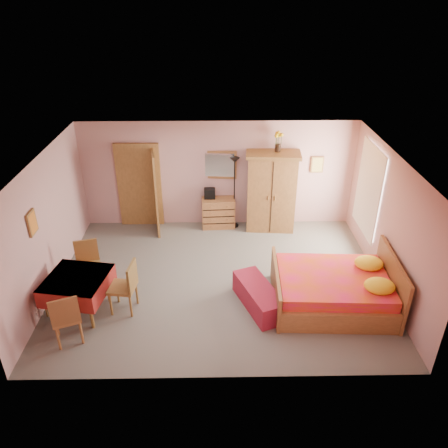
{
  "coord_description": "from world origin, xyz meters",
  "views": [
    {
      "loc": [
        -0.03,
        -7.24,
        5.28
      ],
      "look_at": [
        0.1,
        0.3,
        1.15
      ],
      "focal_mm": 35.0,
      "sensor_mm": 36.0,
      "label": 1
    }
  ],
  "objects_px": {
    "stereo": "(210,193)",
    "chair_north": "(89,267)",
    "chair_south": "(66,316)",
    "floor_lamp": "(234,193)",
    "sunflower_vase": "(278,141)",
    "dining_table": "(79,295)",
    "chest_of_drawers": "(218,213)",
    "wall_mirror": "(218,165)",
    "bench": "(258,297)",
    "wardrobe": "(271,192)",
    "chair_east": "(122,287)",
    "chair_west": "(39,292)",
    "bed": "(333,281)"
  },
  "relations": [
    {
      "from": "floor_lamp",
      "to": "sunflower_vase",
      "type": "bearing_deg",
      "value": -0.99
    },
    {
      "from": "dining_table",
      "to": "bench",
      "type": "bearing_deg",
      "value": 1.66
    },
    {
      "from": "stereo",
      "to": "bed",
      "type": "distance_m",
      "value": 3.88
    },
    {
      "from": "chair_west",
      "to": "chair_east",
      "type": "bearing_deg",
      "value": 98.92
    },
    {
      "from": "floor_lamp",
      "to": "stereo",
      "type": "bearing_deg",
      "value": 175.11
    },
    {
      "from": "floor_lamp",
      "to": "dining_table",
      "type": "xyz_separation_m",
      "value": [
        -2.92,
        -3.21,
        -0.52
      ]
    },
    {
      "from": "wall_mirror",
      "to": "bench",
      "type": "distance_m",
      "value": 3.64
    },
    {
      "from": "chest_of_drawers",
      "to": "chair_south",
      "type": "height_order",
      "value": "chair_south"
    },
    {
      "from": "stereo",
      "to": "chair_north",
      "type": "height_order",
      "value": "stereo"
    },
    {
      "from": "chest_of_drawers",
      "to": "dining_table",
      "type": "xyz_separation_m",
      "value": [
        -2.53,
        -3.2,
        0.01
      ]
    },
    {
      "from": "wardrobe",
      "to": "chair_east",
      "type": "height_order",
      "value": "wardrobe"
    },
    {
      "from": "chair_north",
      "to": "wardrobe",
      "type": "bearing_deg",
      "value": -164.77
    },
    {
      "from": "sunflower_vase",
      "to": "chair_west",
      "type": "bearing_deg",
      "value": -145.78
    },
    {
      "from": "sunflower_vase",
      "to": "dining_table",
      "type": "relative_size",
      "value": 0.45
    },
    {
      "from": "chair_south",
      "to": "chair_west",
      "type": "distance_m",
      "value": 1.05
    },
    {
      "from": "chest_of_drawers",
      "to": "floor_lamp",
      "type": "distance_m",
      "value": 0.65
    },
    {
      "from": "sunflower_vase",
      "to": "dining_table",
      "type": "height_order",
      "value": "sunflower_vase"
    },
    {
      "from": "sunflower_vase",
      "to": "bed",
      "type": "distance_m",
      "value": 3.54
    },
    {
      "from": "chest_of_drawers",
      "to": "chair_south",
      "type": "bearing_deg",
      "value": -126.02
    },
    {
      "from": "chest_of_drawers",
      "to": "chair_east",
      "type": "relative_size",
      "value": 0.79
    },
    {
      "from": "stereo",
      "to": "bench",
      "type": "height_order",
      "value": "stereo"
    },
    {
      "from": "chair_south",
      "to": "wall_mirror",
      "type": "bearing_deg",
      "value": 36.7
    },
    {
      "from": "chair_north",
      "to": "chair_east",
      "type": "relative_size",
      "value": 0.97
    },
    {
      "from": "sunflower_vase",
      "to": "floor_lamp",
      "type": "bearing_deg",
      "value": 179.01
    },
    {
      "from": "sunflower_vase",
      "to": "chair_north",
      "type": "height_order",
      "value": "sunflower_vase"
    },
    {
      "from": "chest_of_drawers",
      "to": "chair_north",
      "type": "distance_m",
      "value": 3.53
    },
    {
      "from": "stereo",
      "to": "dining_table",
      "type": "distance_m",
      "value": 4.03
    },
    {
      "from": "chest_of_drawers",
      "to": "bench",
      "type": "relative_size",
      "value": 0.6
    },
    {
      "from": "bench",
      "to": "chair_east",
      "type": "height_order",
      "value": "chair_east"
    },
    {
      "from": "chest_of_drawers",
      "to": "dining_table",
      "type": "distance_m",
      "value": 4.08
    },
    {
      "from": "wall_mirror",
      "to": "bench",
      "type": "xyz_separation_m",
      "value": [
        0.72,
        -3.31,
        -1.33
      ]
    },
    {
      "from": "stereo",
      "to": "chair_east",
      "type": "height_order",
      "value": "chair_east"
    },
    {
      "from": "wardrobe",
      "to": "chair_east",
      "type": "relative_size",
      "value": 1.93
    },
    {
      "from": "floor_lamp",
      "to": "wardrobe",
      "type": "relative_size",
      "value": 0.92
    },
    {
      "from": "chair_north",
      "to": "chair_east",
      "type": "height_order",
      "value": "chair_east"
    },
    {
      "from": "wardrobe",
      "to": "chair_north",
      "type": "xyz_separation_m",
      "value": [
        -3.79,
        -2.36,
        -0.48
      ]
    },
    {
      "from": "wall_mirror",
      "to": "wardrobe",
      "type": "relative_size",
      "value": 0.45
    },
    {
      "from": "chair_north",
      "to": "chair_west",
      "type": "xyz_separation_m",
      "value": [
        -0.73,
        -0.69,
        -0.06
      ]
    },
    {
      "from": "dining_table",
      "to": "chair_east",
      "type": "height_order",
      "value": "chair_east"
    },
    {
      "from": "stereo",
      "to": "chest_of_drawers",
      "type": "bearing_deg",
      "value": -16.24
    },
    {
      "from": "chair_south",
      "to": "sunflower_vase",
      "type": "bearing_deg",
      "value": 23.33
    },
    {
      "from": "wall_mirror",
      "to": "dining_table",
      "type": "xyz_separation_m",
      "value": [
        -2.53,
        -3.41,
        -1.17
      ]
    },
    {
      "from": "floor_lamp",
      "to": "chair_east",
      "type": "distance_m",
      "value": 3.83
    },
    {
      "from": "chair_south",
      "to": "floor_lamp",
      "type": "bearing_deg",
      "value": 31.6
    },
    {
      "from": "chair_west",
      "to": "chest_of_drawers",
      "type": "bearing_deg",
      "value": 142.62
    },
    {
      "from": "chair_north",
      "to": "chair_west",
      "type": "relative_size",
      "value": 1.15
    },
    {
      "from": "floor_lamp",
      "to": "chair_east",
      "type": "relative_size",
      "value": 1.78
    },
    {
      "from": "floor_lamp",
      "to": "bench",
      "type": "relative_size",
      "value": 1.36
    },
    {
      "from": "chest_of_drawers",
      "to": "chair_east",
      "type": "height_order",
      "value": "chair_east"
    },
    {
      "from": "floor_lamp",
      "to": "chest_of_drawers",
      "type": "bearing_deg",
      "value": -178.64
    }
  ]
}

